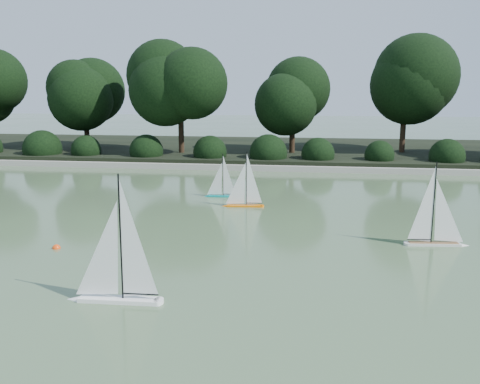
# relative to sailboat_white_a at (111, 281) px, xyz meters

# --- Properties ---
(ground) EXTENTS (80.00, 80.00, 0.00)m
(ground) POSITION_rel_sailboat_white_a_xyz_m (0.78, 1.87, -0.28)
(ground) COLOR #3B5432
(ground) RESTS_ON ground
(pond_coping) EXTENTS (40.00, 0.35, 0.18)m
(pond_coping) POSITION_rel_sailboat_white_a_xyz_m (0.78, 10.87, -0.19)
(pond_coping) COLOR gray
(pond_coping) RESTS_ON ground
(far_bank) EXTENTS (40.00, 8.00, 0.30)m
(far_bank) POSITION_rel_sailboat_white_a_xyz_m (0.78, 14.87, -0.13)
(far_bank) COLOR black
(far_bank) RESTS_ON ground
(tree_line) EXTENTS (26.31, 3.93, 4.39)m
(tree_line) POSITION_rel_sailboat_white_a_xyz_m (2.01, 13.30, 2.36)
(tree_line) COLOR black
(tree_line) RESTS_ON ground
(shrub_hedge) EXTENTS (29.10, 1.10, 1.10)m
(shrub_hedge) POSITION_rel_sailboat_white_a_xyz_m (0.78, 11.77, 0.17)
(shrub_hedge) COLOR black
(shrub_hedge) RESTS_ON ground
(sailboat_white_a) EXTENTS (1.30, 0.24, 1.78)m
(sailboat_white_a) POSITION_rel_sailboat_white_a_xyz_m (0.00, 0.00, 0.00)
(sailboat_white_a) COLOR white
(sailboat_white_a) RESTS_ON ground
(sailboat_white_b) EXTENTS (1.14, 0.28, 1.55)m
(sailboat_white_b) POSITION_rel_sailboat_white_a_xyz_m (4.74, 3.11, -0.04)
(sailboat_white_b) COLOR silver
(sailboat_white_b) RESTS_ON ground
(sailboat_orange) EXTENTS (0.99, 0.22, 1.35)m
(sailboat_orange) POSITION_rel_sailboat_white_a_xyz_m (0.94, 5.62, -0.07)
(sailboat_orange) COLOR orange
(sailboat_orange) RESTS_ON ground
(sailboat_teal) EXTENTS (0.84, 0.14, 1.16)m
(sailboat_teal) POSITION_rel_sailboat_white_a_xyz_m (0.25, 6.62, -0.10)
(sailboat_teal) COLOR #06918F
(sailboat_teal) RESTS_ON ground
(race_buoy) EXTENTS (0.14, 0.14, 0.14)m
(race_buoy) POSITION_rel_sailboat_white_a_xyz_m (-1.77, 2.04, -0.28)
(race_buoy) COLOR #FF450D
(race_buoy) RESTS_ON ground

